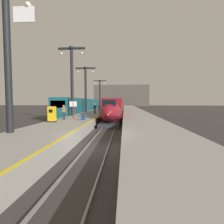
{
  "coord_description": "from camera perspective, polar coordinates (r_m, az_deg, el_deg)",
  "views": [
    {
      "loc": [
        1.79,
        -11.08,
        3.15
      ],
      "look_at": [
        0.25,
        11.04,
        1.8
      ],
      "focal_mm": 27.68,
      "sensor_mm": 36.0,
      "label": 1
    }
  ],
  "objects": [
    {
      "name": "ground_plane",
      "position": [
        11.66,
        -5.1,
        -12.21
      ],
      "size": [
        260.0,
        260.0,
        0.0
      ],
      "primitive_type": "plane",
      "color": "#33302D"
    },
    {
      "name": "passenger_far_waiting",
      "position": [
        27.47,
        -4.2,
        1.16
      ],
      "size": [
        0.39,
        0.5,
        1.69
      ],
      "color": "#23232D",
      "rests_on": "platform_left"
    },
    {
      "name": "platform_left_safety_stripe",
      "position": [
        36.07,
        -1.68,
        0.15
      ],
      "size": [
        0.2,
        107.8,
        0.01
      ],
      "primitive_type": "cube",
      "color": "yellow",
      "rests_on": "platform_left"
    },
    {
      "name": "terminus_back_wall",
      "position": [
        113.16,
        3.09,
        5.43
      ],
      "size": [
        36.0,
        2.0,
        14.0
      ],
      "primitive_type": "cube",
      "color": "#4C4742",
      "rests_on": "ground"
    },
    {
      "name": "station_column_far",
      "position": [
        35.31,
        -8.71,
        8.83
      ],
      "size": [
        4.0,
        0.68,
        8.97
      ],
      "color": "black",
      "rests_on": "platform_left"
    },
    {
      "name": "platform_left",
      "position": [
        36.4,
        -5.26,
        -0.66
      ],
      "size": [
        4.8,
        110.0,
        1.05
      ],
      "primitive_type": "cube",
      "color": "gray",
      "rests_on": "ground"
    },
    {
      "name": "rolling_suitcase",
      "position": [
        19.83,
        -9.51,
        -1.76
      ],
      "size": [
        0.4,
        0.22,
        0.98
      ],
      "color": "navy",
      "rests_on": "platform_left"
    },
    {
      "name": "rail_secondary_right",
      "position": [
        39.77,
        -9.31,
        -1.02
      ],
      "size": [
        0.08,
        110.0,
        0.12
      ],
      "primitive_type": "cube",
      "color": "slate",
      "rests_on": "ground"
    },
    {
      "name": "highspeed_train_main",
      "position": [
        37.43,
        1.24,
        1.62
      ],
      "size": [
        2.92,
        37.47,
        3.6
      ],
      "color": "maroon",
      "rests_on": "ground"
    },
    {
      "name": "station_column_mid",
      "position": [
        26.65,
        -13.11,
        11.82
      ],
      "size": [
        4.0,
        0.68,
        10.09
      ],
      "color": "black",
      "rests_on": "platform_left"
    },
    {
      "name": "departure_info_board",
      "position": [
        21.57,
        -12.7,
        1.82
      ],
      "size": [
        0.9,
        0.1,
        2.12
      ],
      "color": "maroon",
      "rests_on": "platform_left"
    },
    {
      "name": "rail_main_right",
      "position": [
        38.72,
        2.44,
        -1.09
      ],
      "size": [
        0.08,
        110.0,
        0.12
      ],
      "primitive_type": "cube",
      "color": "slate",
      "rests_on": "ground"
    },
    {
      "name": "regional_train_adjacent",
      "position": [
        44.44,
        -8.88,
        2.13
      ],
      "size": [
        2.85,
        36.6,
        3.8
      ],
      "color": "#145660",
      "rests_on": "ground"
    },
    {
      "name": "passenger_mid_platform",
      "position": [
        30.33,
        -5.68,
        1.37
      ],
      "size": [
        0.55,
        0.32,
        1.69
      ],
      "color": "#23232D",
      "rests_on": "platform_left"
    },
    {
      "name": "ticket_machine_yellow",
      "position": [
        18.62,
        -19.24,
        -0.9
      ],
      "size": [
        0.76,
        0.62,
        1.6
      ],
      "color": "yellow",
      "rests_on": "platform_left"
    },
    {
      "name": "station_column_distant",
      "position": [
        55.56,
        -4.01,
        6.87
      ],
      "size": [
        4.0,
        0.68,
        8.93
      ],
      "color": "black",
      "rests_on": "platform_left"
    },
    {
      "name": "station_column_near",
      "position": [
        13.92,
        -31.11,
        17.87
      ],
      "size": [
        4.0,
        0.68,
        9.28
      ],
      "color": "black",
      "rests_on": "platform_left"
    },
    {
      "name": "rail_secondary_left",
      "position": [
        40.14,
        -11.4,
        -1.0
      ],
      "size": [
        0.08,
        110.0,
        0.12
      ],
      "primitive_type": "cube",
      "color": "slate",
      "rests_on": "ground"
    },
    {
      "name": "platform_right",
      "position": [
        36.0,
        7.58,
        -0.73
      ],
      "size": [
        4.8,
        110.0,
        1.05
      ],
      "primitive_type": "cube",
      "color": "gray",
      "rests_on": "ground"
    },
    {
      "name": "rail_main_left",
      "position": [
        38.79,
        0.22,
        -1.08
      ],
      "size": [
        0.08,
        110.0,
        0.12
      ],
      "primitive_type": "cube",
      "color": "slate",
      "rests_on": "ground"
    },
    {
      "name": "passenger_near_edge",
      "position": [
        20.72,
        -15.63,
        0.28
      ],
      "size": [
        0.52,
        0.36,
        1.69
      ],
      "color": "#23232D",
      "rests_on": "platform_left"
    }
  ]
}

